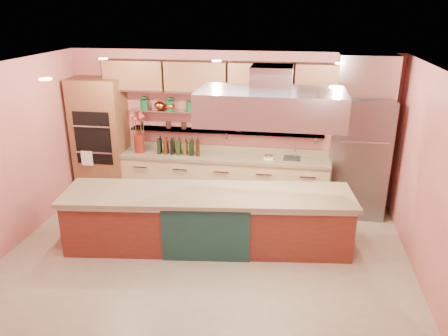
% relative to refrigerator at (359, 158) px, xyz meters
% --- Properties ---
extents(floor, '(6.00, 5.00, 0.02)m').
position_rel_refrigerator_xyz_m(floor, '(-2.35, -2.14, -1.06)').
color(floor, tan).
rests_on(floor, ground).
extents(ceiling, '(6.00, 5.00, 0.02)m').
position_rel_refrigerator_xyz_m(ceiling, '(-2.35, -2.14, 1.75)').
color(ceiling, black).
rests_on(ceiling, wall_back).
extents(wall_back, '(6.00, 0.04, 2.80)m').
position_rel_refrigerator_xyz_m(wall_back, '(-2.35, 0.36, 0.35)').
color(wall_back, '#C8665E').
rests_on(wall_back, floor).
extents(wall_front, '(6.00, 0.04, 2.80)m').
position_rel_refrigerator_xyz_m(wall_front, '(-2.35, -4.64, 0.35)').
color(wall_front, '#C8665E').
rests_on(wall_front, floor).
extents(wall_left, '(0.04, 5.00, 2.80)m').
position_rel_refrigerator_xyz_m(wall_left, '(-5.35, -2.14, 0.35)').
color(wall_left, '#C8665E').
rests_on(wall_left, floor).
extents(wall_right, '(0.04, 5.00, 2.80)m').
position_rel_refrigerator_xyz_m(wall_right, '(0.65, -2.14, 0.35)').
color(wall_right, '#C8665E').
rests_on(wall_right, floor).
extents(oven_stack, '(0.95, 0.64, 2.30)m').
position_rel_refrigerator_xyz_m(oven_stack, '(-4.80, 0.04, 0.10)').
color(oven_stack, brown).
rests_on(oven_stack, floor).
extents(refrigerator, '(0.95, 0.72, 2.10)m').
position_rel_refrigerator_xyz_m(refrigerator, '(0.00, 0.00, 0.00)').
color(refrigerator, slate).
rests_on(refrigerator, floor).
extents(back_counter, '(3.84, 0.64, 0.93)m').
position_rel_refrigerator_xyz_m(back_counter, '(-2.40, 0.06, -0.58)').
color(back_counter, tan).
rests_on(back_counter, floor).
extents(wall_shelf_lower, '(3.60, 0.26, 0.03)m').
position_rel_refrigerator_xyz_m(wall_shelf_lower, '(-2.40, 0.23, 0.30)').
color(wall_shelf_lower, '#ACADB3').
rests_on(wall_shelf_lower, wall_back).
extents(wall_shelf_upper, '(3.60, 0.26, 0.03)m').
position_rel_refrigerator_xyz_m(wall_shelf_upper, '(-2.40, 0.23, 0.65)').
color(wall_shelf_upper, '#ACADB3').
rests_on(wall_shelf_upper, wall_back).
extents(upper_cabinets, '(4.60, 0.36, 0.55)m').
position_rel_refrigerator_xyz_m(upper_cabinets, '(-2.35, 0.18, 1.30)').
color(upper_cabinets, brown).
rests_on(upper_cabinets, wall_back).
extents(range_hood, '(2.00, 1.00, 0.45)m').
position_rel_refrigerator_xyz_m(range_hood, '(-1.48, -1.59, 1.20)').
color(range_hood, '#ACADB3').
rests_on(range_hood, ceiling).
extents(ceiling_downlights, '(4.00, 2.80, 0.02)m').
position_rel_refrigerator_xyz_m(ceiling_downlights, '(-2.35, -1.94, 1.72)').
color(ceiling_downlights, '#FFE5A5').
rests_on(ceiling_downlights, ceiling).
extents(island, '(4.37, 1.45, 0.89)m').
position_rel_refrigerator_xyz_m(island, '(-2.38, -1.59, -0.60)').
color(island, maroon).
rests_on(island, floor).
extents(flower_vase, '(0.26, 0.26, 0.35)m').
position_rel_refrigerator_xyz_m(flower_vase, '(-4.02, 0.01, 0.05)').
color(flower_vase, maroon).
rests_on(flower_vase, back_counter).
extents(oil_bottle_cluster, '(0.90, 0.52, 0.28)m').
position_rel_refrigerator_xyz_m(oil_bottle_cluster, '(-3.25, 0.01, 0.02)').
color(oil_bottle_cluster, black).
rests_on(oil_bottle_cluster, back_counter).
extents(kitchen_scale, '(0.20, 0.18, 0.09)m').
position_rel_refrigerator_xyz_m(kitchen_scale, '(-1.57, 0.01, -0.07)').
color(kitchen_scale, white).
rests_on(kitchen_scale, back_counter).
extents(bar_faucet, '(0.03, 0.03, 0.21)m').
position_rel_refrigerator_xyz_m(bar_faucet, '(-1.11, 0.11, -0.02)').
color(bar_faucet, silver).
rests_on(bar_faucet, back_counter).
extents(copper_kettle, '(0.26, 0.26, 0.16)m').
position_rel_refrigerator_xyz_m(copper_kettle, '(-3.65, 0.23, 0.75)').
color(copper_kettle, '#CB5C2F').
rests_on(copper_kettle, wall_shelf_upper).
extents(green_canister, '(0.17, 0.17, 0.17)m').
position_rel_refrigerator_xyz_m(green_canister, '(-3.07, 0.23, 0.75)').
color(green_canister, '#0E431F').
rests_on(green_canister, wall_shelf_upper).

